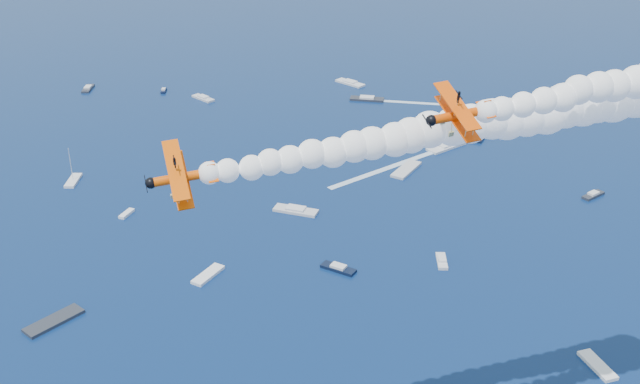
# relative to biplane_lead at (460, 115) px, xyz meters

# --- Properties ---
(biplane_lead) EXTENTS (12.38, 13.32, 8.61)m
(biplane_lead) POSITION_rel_biplane_lead_xyz_m (0.00, 0.00, 0.00)
(biplane_lead) COLOR #FF4F05
(biplane_trail) EXTENTS (12.71, 13.79, 9.66)m
(biplane_trail) POSITION_rel_biplane_lead_xyz_m (-31.03, -10.20, -7.11)
(biplane_trail) COLOR #FB5805
(smoke_trail_trail) EXTENTS (69.24, 61.08, 11.98)m
(smoke_trail_trail) POSITION_rel_biplane_lead_xyz_m (-2.49, 6.17, -4.58)
(smoke_trail_trail) COLOR white
(spectator_boats) EXTENTS (218.46, 178.12, 0.70)m
(spectator_boats) POSITION_rel_biplane_lead_xyz_m (-31.79, 93.28, -59.78)
(spectator_boats) COLOR white
(spectator_boats) RESTS_ON ground
(boat_wakes) EXTENTS (107.56, 152.02, 0.04)m
(boat_wakes) POSITION_rel_biplane_lead_xyz_m (1.09, 98.04, -60.10)
(boat_wakes) COLOR white
(boat_wakes) RESTS_ON ground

